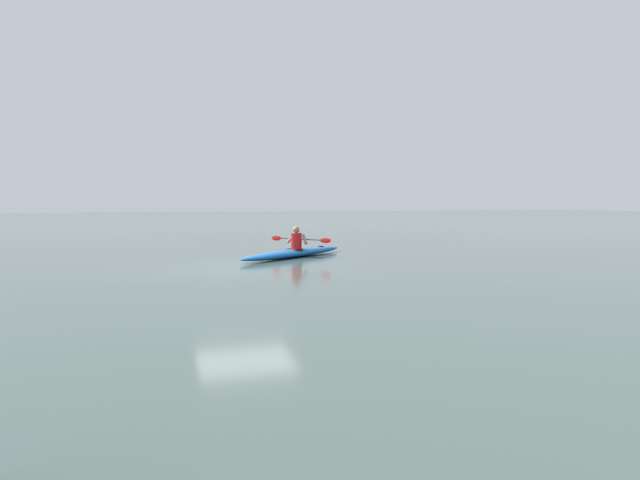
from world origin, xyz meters
The scene contains 3 objects.
ground_plane centered at (0.00, 0.00, 0.00)m, with size 160.00×160.00×0.00m, color #384742.
kayak centered at (-1.92, -2.40, 0.13)m, with size 4.22×3.52×0.25m.
kayaker centered at (-2.03, -2.49, 0.55)m, with size 1.48×1.86×0.71m.
Camera 1 is at (2.26, 14.14, 1.73)m, focal length 30.84 mm.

